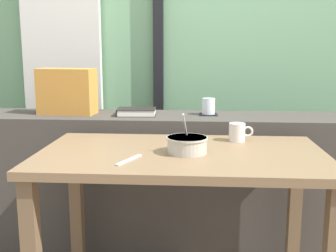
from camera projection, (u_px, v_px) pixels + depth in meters
outdoor_backdrop at (177, 14)px, 2.95m from camera, size 4.80×0.08×2.80m
curtain_left_panel at (61, 35)px, 2.93m from camera, size 0.56×0.06×2.50m
window_divider_post at (158, 28)px, 2.90m from camera, size 0.07×0.05×2.60m
dark_console_ledge at (170, 182)px, 2.42m from camera, size 2.80×0.39×0.79m
breakfast_table at (181, 177)px, 1.77m from camera, size 1.21×0.69×0.73m
coaster_square at (208, 114)px, 2.36m from camera, size 0.10×0.10×0.00m
juice_glass at (208, 107)px, 2.35m from camera, size 0.07×0.07×0.09m
closed_book at (136, 112)px, 2.35m from camera, size 0.22×0.16×0.04m
throw_pillow at (67, 91)px, 2.37m from camera, size 0.33×0.17×0.26m
soup_bowl at (187, 145)px, 1.72m from camera, size 0.17×0.17×0.17m
fork_utensil at (129, 160)px, 1.61m from camera, size 0.08×0.16×0.01m
ceramic_mug at (238, 132)px, 1.94m from camera, size 0.11×0.08×0.08m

